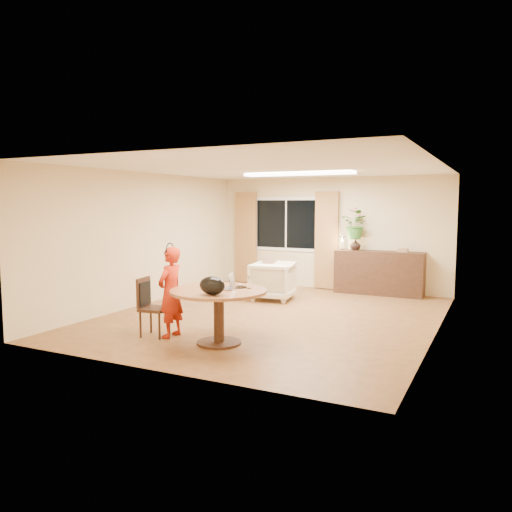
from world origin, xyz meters
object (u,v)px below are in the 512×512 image
at_px(dining_chair, 155,307).
at_px(dining_table, 219,301).
at_px(child, 171,292).
at_px(sideboard, 379,273).
at_px(armchair, 273,281).

bearing_deg(dining_chair, dining_table, -5.42).
xyz_separation_m(child, sideboard, (2.01, 4.91, -0.20)).
bearing_deg(child, dining_table, 90.00).
bearing_deg(dining_chair, child, 8.21).
xyz_separation_m(dining_table, sideboard, (1.18, 4.92, -0.14)).
bearing_deg(dining_table, child, 179.54).
bearing_deg(child, dining_chair, -72.25).
relative_size(dining_chair, child, 0.65).
bearing_deg(dining_table, sideboard, 76.57).
bearing_deg(dining_chair, armchair, 74.06).
xyz_separation_m(dining_table, dining_chair, (-1.08, -0.07, -0.17)).
distance_m(child, armchair, 3.35).
xyz_separation_m(dining_chair, child, (0.24, 0.08, 0.24)).
distance_m(dining_table, child, 0.84).
relative_size(dining_chair, sideboard, 0.46).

